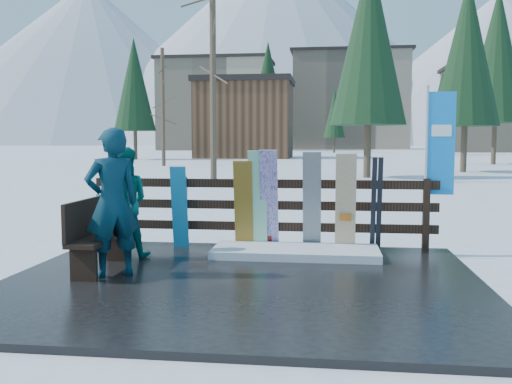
# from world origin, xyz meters

# --- Properties ---
(ground) EXTENTS (700.00, 700.00, 0.00)m
(ground) POSITION_xyz_m (0.00, 0.00, 0.00)
(ground) COLOR white
(ground) RESTS_ON ground
(deck) EXTENTS (6.00, 5.00, 0.08)m
(deck) POSITION_xyz_m (0.00, 0.00, 0.04)
(deck) COLOR black
(deck) RESTS_ON ground
(fence) EXTENTS (5.60, 0.10, 1.15)m
(fence) POSITION_xyz_m (0.00, 2.20, 0.74)
(fence) COLOR black
(fence) RESTS_ON deck
(snow_patch) EXTENTS (2.51, 1.00, 0.12)m
(snow_patch) POSITION_xyz_m (0.59, 1.60, 0.14)
(snow_patch) COLOR white
(snow_patch) RESTS_ON deck
(bench) EXTENTS (0.40, 1.50, 0.97)m
(bench) POSITION_xyz_m (-2.01, 0.29, 0.60)
(bench) COLOR black
(bench) RESTS_ON deck
(snowboard_0) EXTENTS (0.26, 0.22, 1.34)m
(snowboard_0) POSITION_xyz_m (-1.32, 1.98, 0.75)
(snowboard_0) COLOR #1985BE
(snowboard_0) RESTS_ON deck
(snowboard_1) EXTENTS (0.29, 0.28, 1.59)m
(snowboard_1) POSITION_xyz_m (-0.04, 1.98, 0.88)
(snowboard_1) COLOR white
(snowboard_1) RESTS_ON deck
(snowboard_2) EXTENTS (0.30, 0.27, 1.43)m
(snowboard_2) POSITION_xyz_m (-0.27, 1.98, 0.79)
(snowboard_2) COLOR #FDA823
(snowboard_2) RESTS_ON deck
(snowboard_3) EXTENTS (0.28, 0.42, 1.60)m
(snowboard_3) POSITION_xyz_m (0.14, 1.98, 0.88)
(snowboard_3) COLOR white
(snowboard_3) RESTS_ON deck
(snowboard_4) EXTENTS (0.28, 0.44, 1.58)m
(snowboard_4) POSITION_xyz_m (0.82, 1.98, 0.87)
(snowboard_4) COLOR black
(snowboard_4) RESTS_ON deck
(snowboard_5) EXTENTS (0.32, 0.20, 1.55)m
(snowboard_5) POSITION_xyz_m (1.34, 1.98, 0.85)
(snowboard_5) COLOR silver
(snowboard_5) RESTS_ON deck
(ski_pair_a) EXTENTS (0.16, 0.22, 1.61)m
(ski_pair_a) POSITION_xyz_m (0.09, 2.05, 0.88)
(ski_pair_a) COLOR maroon
(ski_pair_a) RESTS_ON deck
(ski_pair_b) EXTENTS (0.17, 0.30, 1.49)m
(ski_pair_b) POSITION_xyz_m (1.82, 2.05, 0.83)
(ski_pair_b) COLOR black
(ski_pair_b) RESTS_ON deck
(rental_flag) EXTENTS (0.45, 0.04, 2.60)m
(rental_flag) POSITION_xyz_m (2.76, 2.25, 1.69)
(rental_flag) COLOR silver
(rental_flag) RESTS_ON deck
(person_front) EXTENTS (0.83, 0.79, 1.91)m
(person_front) POSITION_xyz_m (-1.67, -0.00, 1.03)
(person_front) COLOR #0C4248
(person_front) RESTS_ON deck
(person_back) EXTENTS (0.92, 0.79, 1.65)m
(person_back) POSITION_xyz_m (-1.96, 1.15, 0.91)
(person_back) COLOR #075F56
(person_back) RESTS_ON deck
(resort_buildings) EXTENTS (73.00, 87.60, 22.60)m
(resort_buildings) POSITION_xyz_m (1.03, 115.41, 9.81)
(resort_buildings) COLOR tan
(resort_buildings) RESTS_ON ground
(trees) EXTENTS (42.20, 68.86, 13.08)m
(trees) POSITION_xyz_m (2.68, 49.17, 5.81)
(trees) COLOR #382B1E
(trees) RESTS_ON ground
(mountains) EXTENTS (520.00, 260.00, 120.00)m
(mountains) POSITION_xyz_m (-10.50, 328.41, 50.20)
(mountains) COLOR white
(mountains) RESTS_ON ground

